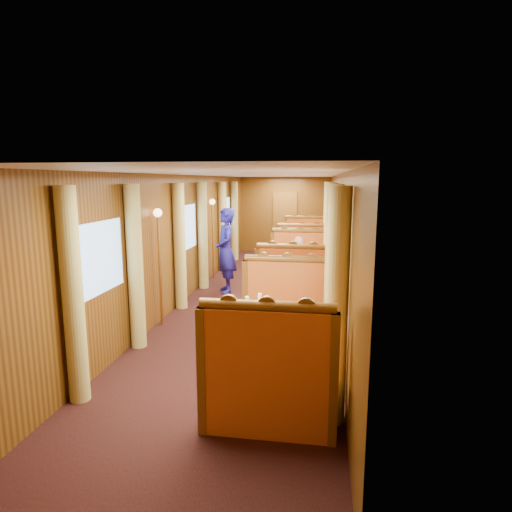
% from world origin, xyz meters
% --- Properties ---
extents(floor, '(3.00, 12.00, 0.01)m').
position_xyz_m(floor, '(0.00, 0.00, 0.00)').
color(floor, black).
rests_on(floor, ground).
extents(ceiling, '(3.00, 12.00, 0.01)m').
position_xyz_m(ceiling, '(0.00, 0.00, 2.50)').
color(ceiling, silver).
rests_on(ceiling, wall_left).
extents(wall_far, '(3.00, 0.01, 2.50)m').
position_xyz_m(wall_far, '(0.00, 6.00, 1.25)').
color(wall_far, brown).
rests_on(wall_far, floor).
extents(wall_near, '(3.00, 0.01, 2.50)m').
position_xyz_m(wall_near, '(0.00, -6.00, 1.25)').
color(wall_near, brown).
rests_on(wall_near, floor).
extents(wall_left, '(0.01, 12.00, 2.50)m').
position_xyz_m(wall_left, '(-1.50, 0.00, 1.25)').
color(wall_left, brown).
rests_on(wall_left, floor).
extents(wall_right, '(0.01, 12.00, 2.50)m').
position_xyz_m(wall_right, '(1.50, 0.00, 1.25)').
color(wall_right, brown).
rests_on(wall_right, floor).
extents(doorway_far, '(0.80, 0.04, 2.00)m').
position_xyz_m(doorway_far, '(0.00, 5.97, 1.00)').
color(doorway_far, brown).
rests_on(doorway_far, floor).
extents(table_near, '(1.05, 0.72, 0.75)m').
position_xyz_m(table_near, '(0.75, -3.50, 0.38)').
color(table_near, white).
rests_on(table_near, floor).
extents(banquette_near_fwd, '(1.30, 0.55, 1.34)m').
position_xyz_m(banquette_near_fwd, '(0.75, -4.51, 0.42)').
color(banquette_near_fwd, '#AD3113').
rests_on(banquette_near_fwd, floor).
extents(banquette_near_aft, '(1.30, 0.55, 1.34)m').
position_xyz_m(banquette_near_aft, '(0.75, -2.49, 0.42)').
color(banquette_near_aft, '#AD3113').
rests_on(banquette_near_aft, floor).
extents(table_mid, '(1.05, 0.72, 0.75)m').
position_xyz_m(table_mid, '(0.75, 0.00, 0.38)').
color(table_mid, white).
rests_on(table_mid, floor).
extents(banquette_mid_fwd, '(1.30, 0.55, 1.34)m').
position_xyz_m(banquette_mid_fwd, '(0.75, -1.01, 0.42)').
color(banquette_mid_fwd, '#AD3113').
rests_on(banquette_mid_fwd, floor).
extents(banquette_mid_aft, '(1.30, 0.55, 1.34)m').
position_xyz_m(banquette_mid_aft, '(0.75, 1.01, 0.42)').
color(banquette_mid_aft, '#AD3113').
rests_on(banquette_mid_aft, floor).
extents(table_far, '(1.05, 0.72, 0.75)m').
position_xyz_m(table_far, '(0.75, 3.50, 0.38)').
color(table_far, white).
rests_on(table_far, floor).
extents(banquette_far_fwd, '(1.30, 0.55, 1.34)m').
position_xyz_m(banquette_far_fwd, '(0.75, 2.49, 0.42)').
color(banquette_far_fwd, '#AD3113').
rests_on(banquette_far_fwd, floor).
extents(banquette_far_aft, '(1.30, 0.55, 1.34)m').
position_xyz_m(banquette_far_aft, '(0.75, 4.51, 0.42)').
color(banquette_far_aft, '#AD3113').
rests_on(banquette_far_aft, floor).
extents(tea_tray, '(0.40, 0.34, 0.01)m').
position_xyz_m(tea_tray, '(0.64, -3.54, 0.76)').
color(tea_tray, silver).
rests_on(tea_tray, table_near).
extents(teapot_left, '(0.19, 0.17, 0.13)m').
position_xyz_m(teapot_left, '(0.56, -3.64, 0.81)').
color(teapot_left, silver).
rests_on(teapot_left, tea_tray).
extents(teapot_right, '(0.16, 0.14, 0.11)m').
position_xyz_m(teapot_right, '(0.74, -3.64, 0.81)').
color(teapot_right, silver).
rests_on(teapot_right, tea_tray).
extents(teapot_back, '(0.17, 0.14, 0.13)m').
position_xyz_m(teapot_back, '(0.66, -3.43, 0.81)').
color(teapot_back, silver).
rests_on(teapot_back, tea_tray).
extents(fruit_plate, '(0.22, 0.22, 0.05)m').
position_xyz_m(fruit_plate, '(1.05, -3.61, 0.77)').
color(fruit_plate, white).
rests_on(fruit_plate, table_near).
extents(cup_inboard, '(0.08, 0.08, 0.26)m').
position_xyz_m(cup_inboard, '(0.35, -3.41, 0.86)').
color(cup_inboard, white).
rests_on(cup_inboard, table_near).
extents(cup_outboard, '(0.08, 0.08, 0.26)m').
position_xyz_m(cup_outboard, '(0.48, -3.25, 0.86)').
color(cup_outboard, white).
rests_on(cup_outboard, table_near).
extents(rose_vase_mid, '(0.06, 0.06, 0.36)m').
position_xyz_m(rose_vase_mid, '(0.74, 0.02, 0.93)').
color(rose_vase_mid, silver).
rests_on(rose_vase_mid, table_mid).
extents(rose_vase_far, '(0.06, 0.06, 0.36)m').
position_xyz_m(rose_vase_far, '(0.75, 3.52, 0.93)').
color(rose_vase_far, silver).
rests_on(rose_vase_far, table_far).
extents(window_left_near, '(0.01, 1.20, 0.90)m').
position_xyz_m(window_left_near, '(-1.49, -3.50, 1.45)').
color(window_left_near, '#80ADE4').
rests_on(window_left_near, wall_left).
extents(curtain_left_near_a, '(0.22, 0.22, 2.35)m').
position_xyz_m(curtain_left_near_a, '(-1.38, -4.28, 1.18)').
color(curtain_left_near_a, tan).
rests_on(curtain_left_near_a, floor).
extents(curtain_left_near_b, '(0.22, 0.22, 2.35)m').
position_xyz_m(curtain_left_near_b, '(-1.38, -2.72, 1.18)').
color(curtain_left_near_b, tan).
rests_on(curtain_left_near_b, floor).
extents(window_right_near, '(0.01, 1.20, 0.90)m').
position_xyz_m(window_right_near, '(1.49, -3.50, 1.45)').
color(window_right_near, '#80ADE4').
rests_on(window_right_near, wall_right).
extents(curtain_right_near_a, '(0.22, 0.22, 2.35)m').
position_xyz_m(curtain_right_near_a, '(1.38, -4.28, 1.18)').
color(curtain_right_near_a, tan).
rests_on(curtain_right_near_a, floor).
extents(curtain_right_near_b, '(0.22, 0.22, 2.35)m').
position_xyz_m(curtain_right_near_b, '(1.38, -2.72, 1.18)').
color(curtain_right_near_b, tan).
rests_on(curtain_right_near_b, floor).
extents(window_left_mid, '(0.01, 1.20, 0.90)m').
position_xyz_m(window_left_mid, '(-1.49, 0.00, 1.45)').
color(window_left_mid, '#80ADE4').
rests_on(window_left_mid, wall_left).
extents(curtain_left_mid_a, '(0.22, 0.22, 2.35)m').
position_xyz_m(curtain_left_mid_a, '(-1.38, -0.78, 1.18)').
color(curtain_left_mid_a, tan).
rests_on(curtain_left_mid_a, floor).
extents(curtain_left_mid_b, '(0.22, 0.22, 2.35)m').
position_xyz_m(curtain_left_mid_b, '(-1.38, 0.78, 1.18)').
color(curtain_left_mid_b, tan).
rests_on(curtain_left_mid_b, floor).
extents(window_right_mid, '(0.01, 1.20, 0.90)m').
position_xyz_m(window_right_mid, '(1.49, 0.00, 1.45)').
color(window_right_mid, '#80ADE4').
rests_on(window_right_mid, wall_right).
extents(curtain_right_mid_a, '(0.22, 0.22, 2.35)m').
position_xyz_m(curtain_right_mid_a, '(1.38, -0.78, 1.18)').
color(curtain_right_mid_a, tan).
rests_on(curtain_right_mid_a, floor).
extents(curtain_right_mid_b, '(0.22, 0.22, 2.35)m').
position_xyz_m(curtain_right_mid_b, '(1.38, 0.78, 1.18)').
color(curtain_right_mid_b, tan).
rests_on(curtain_right_mid_b, floor).
extents(window_left_far, '(0.01, 1.20, 0.90)m').
position_xyz_m(window_left_far, '(-1.49, 3.50, 1.45)').
color(window_left_far, '#80ADE4').
rests_on(window_left_far, wall_left).
extents(curtain_left_far_a, '(0.22, 0.22, 2.35)m').
position_xyz_m(curtain_left_far_a, '(-1.38, 2.72, 1.18)').
color(curtain_left_far_a, tan).
rests_on(curtain_left_far_a, floor).
extents(curtain_left_far_b, '(0.22, 0.22, 2.35)m').
position_xyz_m(curtain_left_far_b, '(-1.38, 4.28, 1.18)').
color(curtain_left_far_b, tan).
rests_on(curtain_left_far_b, floor).
extents(window_right_far, '(0.01, 1.20, 0.90)m').
position_xyz_m(window_right_far, '(1.49, 3.50, 1.45)').
color(window_right_far, '#80ADE4').
rests_on(window_right_far, wall_right).
extents(curtain_right_far_a, '(0.22, 0.22, 2.35)m').
position_xyz_m(curtain_right_far_a, '(1.38, 2.72, 1.18)').
color(curtain_right_far_a, tan).
rests_on(curtain_right_far_a, floor).
extents(curtain_right_far_b, '(0.22, 0.22, 2.35)m').
position_xyz_m(curtain_right_far_b, '(1.38, 4.28, 1.18)').
color(curtain_right_far_b, tan).
rests_on(curtain_right_far_b, floor).
extents(sconce_left_fore, '(0.14, 0.14, 1.95)m').
position_xyz_m(sconce_left_fore, '(-1.40, -1.75, 1.38)').
color(sconce_left_fore, '#BF8C3F').
rests_on(sconce_left_fore, floor).
extents(sconce_right_fore, '(0.14, 0.14, 1.95)m').
position_xyz_m(sconce_right_fore, '(1.40, -1.75, 1.38)').
color(sconce_right_fore, '#BF8C3F').
rests_on(sconce_right_fore, floor).
extents(sconce_left_aft, '(0.14, 0.14, 1.95)m').
position_xyz_m(sconce_left_aft, '(-1.40, 1.75, 1.38)').
color(sconce_left_aft, '#BF8C3F').
rests_on(sconce_left_aft, floor).
extents(sconce_right_aft, '(0.14, 0.14, 1.95)m').
position_xyz_m(sconce_right_aft, '(1.40, 1.75, 1.38)').
color(sconce_right_aft, '#BF8C3F').
rests_on(sconce_right_aft, floor).
extents(steward, '(0.65, 0.78, 1.82)m').
position_xyz_m(steward, '(-0.79, 0.49, 0.91)').
color(steward, navy).
rests_on(steward, floor).
extents(passenger, '(0.40, 0.44, 0.76)m').
position_xyz_m(passenger, '(0.75, 0.73, 0.74)').
color(passenger, beige).
rests_on(passenger, banquette_mid_aft).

